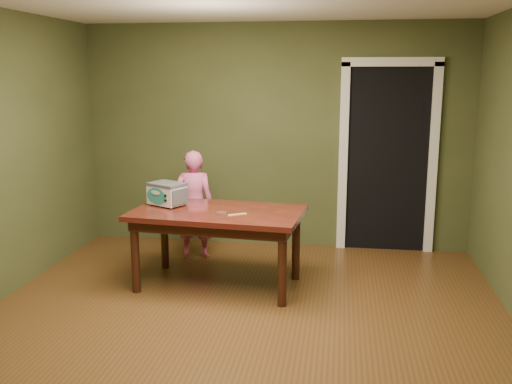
% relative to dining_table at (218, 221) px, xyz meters
% --- Properties ---
extents(floor, '(5.00, 5.00, 0.00)m').
position_rel_dining_table_xyz_m(floor, '(0.37, -1.05, -0.65)').
color(floor, brown).
rests_on(floor, ground).
extents(room_shell, '(4.52, 5.02, 2.61)m').
position_rel_dining_table_xyz_m(room_shell, '(0.37, -1.05, 1.06)').
color(room_shell, '#474F2A').
rests_on(room_shell, ground).
extents(doorway, '(1.10, 0.66, 2.25)m').
position_rel_dining_table_xyz_m(doorway, '(1.67, 1.73, 0.41)').
color(doorway, black).
rests_on(doorway, ground).
extents(dining_table, '(1.68, 1.04, 0.75)m').
position_rel_dining_table_xyz_m(dining_table, '(0.00, 0.00, 0.00)').
color(dining_table, '#3D110E').
rests_on(dining_table, floor).
extents(toy_oven, '(0.42, 0.38, 0.22)m').
position_rel_dining_table_xyz_m(toy_oven, '(-0.54, 0.14, 0.22)').
color(toy_oven, '#4C4F54').
rests_on(toy_oven, dining_table).
extents(baking_pan, '(0.10, 0.10, 0.02)m').
position_rel_dining_table_xyz_m(baking_pan, '(0.07, -0.15, 0.11)').
color(baking_pan, silver).
rests_on(baking_pan, dining_table).
extents(spatula, '(0.16, 0.12, 0.01)m').
position_rel_dining_table_xyz_m(spatula, '(0.22, -0.14, 0.10)').
color(spatula, '#FAE16C').
rests_on(spatula, dining_table).
extents(child, '(0.46, 0.33, 1.21)m').
position_rel_dining_table_xyz_m(child, '(-0.45, 0.83, -0.05)').
color(child, pink).
rests_on(child, floor).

